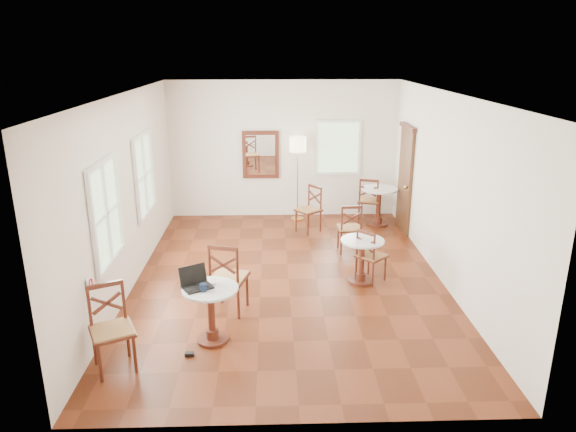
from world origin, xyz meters
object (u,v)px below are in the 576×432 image
object	(u,v)px
chair_back_a	(369,200)
mouse	(197,285)
power_adapter	(189,354)
cafe_table_mid	(362,256)
chair_mid_a	(350,228)
water_glass	(213,281)
cafe_table_near	(211,308)
chair_mid_b	(370,256)
navy_mug	(204,287)
chair_back_b	(309,209)
floor_lamp	(298,150)
chair_near_a	(228,277)
chair_near_b	(112,329)
laptop	(195,282)
cafe_table_back	(379,202)

from	to	relation	value
chair_back_a	mouse	xyz separation A→B (m)	(-3.07, -4.75, 0.28)
mouse	power_adapter	xyz separation A→B (m)	(-0.09, -0.38, -0.75)
cafe_table_mid	chair_mid_a	world-z (taller)	chair_mid_a
chair_back_a	water_glass	xyz separation A→B (m)	(-2.87, -4.70, 0.31)
cafe_table_near	chair_mid_b	size ratio (longest dim) A/B	0.85
cafe_table_mid	navy_mug	size ratio (longest dim) A/B	5.84
cafe_table_near	chair_mid_a	bearing A→B (deg)	53.99
chair_back_b	floor_lamp	xyz separation A→B (m)	(-0.20, 0.78, 1.09)
chair_mid_a	power_adapter	distance (m)	4.24
chair_mid_a	power_adapter	xyz separation A→B (m)	(-2.48, -3.41, -0.45)
mouse	chair_mid_b	bearing A→B (deg)	9.84
chair_near_a	chair_back_a	distance (m)	4.84
mouse	water_glass	bearing A→B (deg)	-10.06
cafe_table_near	chair_near_a	xyz separation A→B (m)	(0.16, 0.80, 0.07)
cafe_table_mid	chair_near_b	distance (m)	4.04
cafe_table_mid	chair_near_a	bearing A→B (deg)	-155.87
chair_near_a	laptop	xyz separation A→B (m)	(-0.35, -0.75, 0.29)
chair_near_b	chair_mid_a	size ratio (longest dim) A/B	1.10
mouse	chair_near_a	bearing A→B (deg)	42.47
chair_mid_b	navy_mug	xyz separation A→B (m)	(-2.45, -1.86, 0.36)
chair_mid_b	mouse	distance (m)	3.09
navy_mug	chair_back_a	bearing A→B (deg)	58.66
chair_mid_a	chair_back_a	distance (m)	1.85
floor_lamp	chair_back_b	bearing A→B (deg)	-75.35
mouse	laptop	bearing A→B (deg)	140.79
chair_mid_b	cafe_table_near	bearing A→B (deg)	83.84
chair_near_a	laptop	world-z (taller)	chair_near_a
cafe_table_mid	mouse	bearing A→B (deg)	-144.85
chair_mid_a	chair_back_b	distance (m)	1.35
chair_mid_a	floor_lamp	size ratio (longest dim) A/B	0.51
chair_back_a	chair_mid_b	bearing A→B (deg)	98.29
cafe_table_near	cafe_table_mid	size ratio (longest dim) A/B	1.03
power_adapter	navy_mug	bearing A→B (deg)	54.40
water_glass	chair_mid_a	bearing A→B (deg)	53.59
cafe_table_near	chair_near_b	xyz separation A→B (m)	(-1.10, -0.56, 0.05)
laptop	mouse	bearing A→B (deg)	-45.75
cafe_table_mid	floor_lamp	bearing A→B (deg)	104.80
cafe_table_near	cafe_table_back	distance (m)	5.54
chair_back_b	power_adapter	distance (m)	4.95
cafe_table_mid	water_glass	world-z (taller)	water_glass
cafe_table_back	chair_back_b	size ratio (longest dim) A/B	0.85
chair_mid_a	floor_lamp	xyz separation A→B (m)	(-0.87, 1.96, 1.09)
mouse	floor_lamp	bearing A→B (deg)	48.65
chair_back_a	chair_back_b	bearing A→B (deg)	40.35
cafe_table_near	water_glass	bearing A→B (deg)	68.94
chair_back_a	power_adapter	bearing A→B (deg)	76.59
chair_back_b	mouse	size ratio (longest dim) A/B	9.71
cafe_table_mid	floor_lamp	world-z (taller)	floor_lamp
chair_back_b	cafe_table_mid	bearing A→B (deg)	-24.58
cafe_table_mid	chair_mid_b	size ratio (longest dim) A/B	0.82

